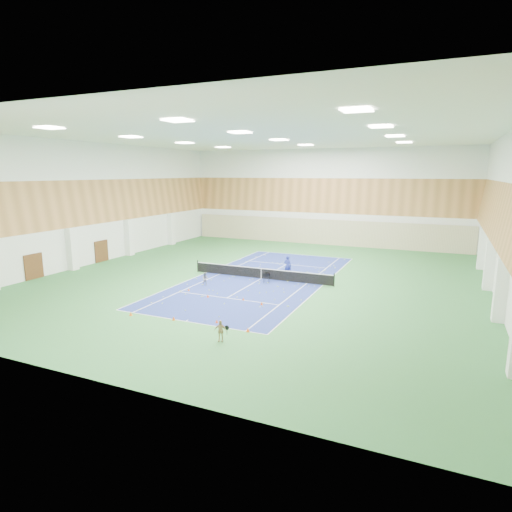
{
  "coord_description": "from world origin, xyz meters",
  "views": [
    {
      "loc": [
        14.18,
        -33.11,
        9.05
      ],
      "look_at": [
        -0.43,
        -0.14,
        2.0
      ],
      "focal_mm": 30.0,
      "sensor_mm": 36.0,
      "label": 1
    }
  ],
  "objects_px": {
    "coach": "(288,266)",
    "child_court": "(205,279)",
    "ball_cart": "(267,278)",
    "tennis_net": "(261,273)",
    "child_apron": "(220,331)"
  },
  "relations": [
    {
      "from": "coach",
      "to": "ball_cart",
      "type": "distance_m",
      "value": 3.06
    },
    {
      "from": "tennis_net",
      "to": "coach",
      "type": "xyz_separation_m",
      "value": [
        1.77,
        1.84,
        0.38
      ]
    },
    {
      "from": "coach",
      "to": "ball_cart",
      "type": "relative_size",
      "value": 2.17
    },
    {
      "from": "child_apron",
      "to": "ball_cart",
      "type": "height_order",
      "value": "child_apron"
    },
    {
      "from": "tennis_net",
      "to": "ball_cart",
      "type": "height_order",
      "value": "tennis_net"
    },
    {
      "from": "coach",
      "to": "child_apron",
      "type": "relative_size",
      "value": 1.55
    },
    {
      "from": "child_court",
      "to": "ball_cart",
      "type": "distance_m",
      "value": 5.1
    },
    {
      "from": "tennis_net",
      "to": "child_apron",
      "type": "xyz_separation_m",
      "value": [
        3.49,
        -13.78,
        0.05
      ]
    },
    {
      "from": "tennis_net",
      "to": "coach",
      "type": "relative_size",
      "value": 6.9
    },
    {
      "from": "tennis_net",
      "to": "ball_cart",
      "type": "distance_m",
      "value": 1.43
    },
    {
      "from": "coach",
      "to": "child_court",
      "type": "xyz_separation_m",
      "value": [
        -5.04,
        -5.77,
        -0.39
      ]
    },
    {
      "from": "tennis_net",
      "to": "ball_cart",
      "type": "bearing_deg",
      "value": -48.13
    },
    {
      "from": "coach",
      "to": "ball_cart",
      "type": "height_order",
      "value": "coach"
    },
    {
      "from": "child_court",
      "to": "child_apron",
      "type": "height_order",
      "value": "child_apron"
    },
    {
      "from": "child_court",
      "to": "coach",
      "type": "bearing_deg",
      "value": 22.68
    }
  ]
}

